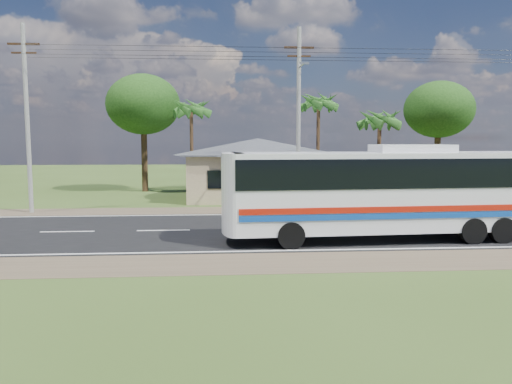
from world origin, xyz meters
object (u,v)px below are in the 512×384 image
person (509,197)px  motorcycle (251,207)px  coach_bus (386,186)px  waiting_shed (442,163)px

person → motorcycle: bearing=15.0°
coach_bus → motorcycle: size_ratio=8.35×
waiting_shed → coach_bus: 13.67m
waiting_shed → person: waiting_shed is taller
coach_bus → person: bearing=35.2°
coach_bus → person: 13.64m
waiting_shed → person: size_ratio=3.22×
motorcycle → person: 16.02m
waiting_shed → coach_bus: coach_bus is taller
person → waiting_shed: bearing=-31.7°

